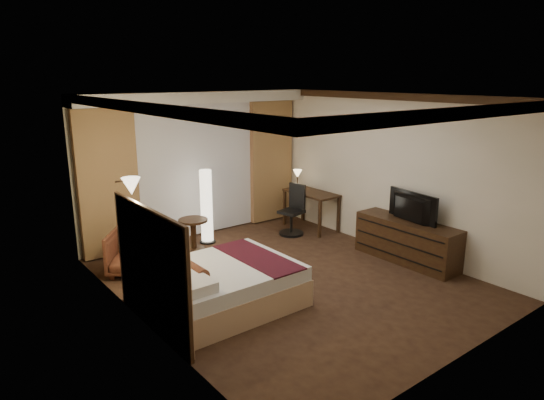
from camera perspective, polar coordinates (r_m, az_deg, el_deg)
floor at (r=7.40m, az=1.93°, el=-9.28°), size 4.50×5.50×0.01m
ceiling at (r=6.77m, az=2.13°, el=12.11°), size 4.50×5.50×0.01m
back_wall at (r=9.19m, az=-9.07°, el=4.10°), size 4.50×0.02×2.70m
left_wall at (r=5.83m, az=-15.21°, el=-2.29°), size 0.02×5.50×2.70m
right_wall at (r=8.55m, az=13.68°, el=3.10°), size 0.02×5.50×2.70m
crown_molding at (r=6.78m, az=2.13°, el=11.61°), size 4.50×5.50×0.12m
soffit at (r=8.84m, az=-8.60°, el=11.88°), size 4.50×0.50×0.20m
curtain_sheer at (r=9.14m, az=-8.81°, el=3.42°), size 2.48×0.04×2.45m
curtain_left_drape at (r=8.41m, az=-18.74°, el=1.85°), size 1.00×0.14×2.45m
curtain_right_drape at (r=10.02m, az=-0.12°, el=4.56°), size 1.00×0.14×2.45m
wall_sconce at (r=6.37m, az=-16.23°, el=1.57°), size 0.24×0.24×0.24m
bed at (r=6.53m, az=-5.86°, el=-10.06°), size 1.90×1.48×0.55m
headboard at (r=5.93m, az=-13.90°, el=-8.05°), size 0.12×1.78×1.50m
armchair at (r=7.77m, az=-15.90°, el=-5.69°), size 0.99×0.98×0.74m
side_table at (r=8.59m, az=-9.21°, el=-4.03°), size 0.51×0.51×0.56m
floor_lamp at (r=8.81m, az=-7.72°, el=-0.75°), size 0.29×0.29×1.37m
desk at (r=9.65m, az=4.60°, el=-1.21°), size 0.55×1.14×0.75m
desk_lamp at (r=9.82m, az=3.01°, el=2.37°), size 0.18×0.18×0.34m
office_chair at (r=9.23m, az=2.29°, el=-1.18°), size 0.56×0.56×0.98m
dresser at (r=8.25m, az=15.57°, el=-4.67°), size 0.50×1.78×0.69m
television at (r=8.05m, az=15.74°, el=-0.48°), size 0.69×1.05×0.13m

